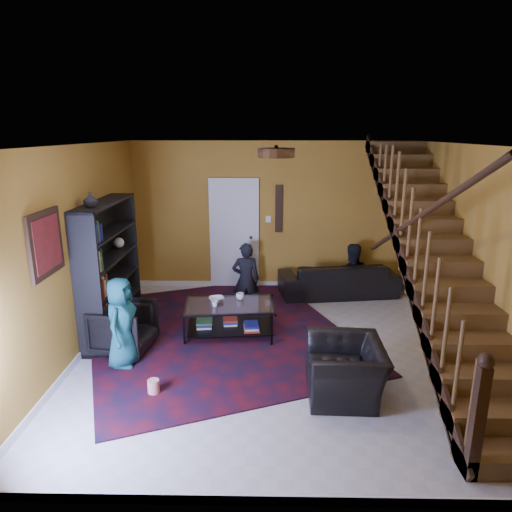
{
  "coord_description": "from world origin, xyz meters",
  "views": [
    {
      "loc": [
        -0.12,
        -5.8,
        2.96
      ],
      "look_at": [
        -0.24,
        0.4,
        1.26
      ],
      "focal_mm": 32.0,
      "sensor_mm": 36.0,
      "label": 1
    }
  ],
  "objects": [
    {
      "name": "bowl",
      "position": [
        -0.84,
        0.62,
        0.53
      ],
      "size": [
        0.28,
        0.28,
        0.06
      ],
      "primitive_type": "imported",
      "rotation": [
        0.0,
        0.0,
        0.26
      ],
      "color": "#999999",
      "rests_on": "coffee_table"
    },
    {
      "name": "armchair_right",
      "position": [
        0.82,
        -1.07,
        0.32
      ],
      "size": [
        0.87,
        0.99,
        0.63
      ],
      "primitive_type": "imported",
      "rotation": [
        0.0,
        0.0,
        -1.6
      ],
      "color": "black",
      "rests_on": "floor"
    },
    {
      "name": "cup_b",
      "position": [
        -0.84,
        0.39,
        0.54
      ],
      "size": [
        0.1,
        0.1,
        0.09
      ],
      "primitive_type": "imported",
      "rotation": [
        0.0,
        0.0,
        -0.13
      ],
      "color": "#999999",
      "rests_on": "coffee_table"
    },
    {
      "name": "framed_picture",
      "position": [
        -2.57,
        -0.9,
        1.75
      ],
      "size": [
        0.04,
        0.74,
        0.74
      ],
      "primitive_type": "cube",
      "color": "maroon",
      "rests_on": "room"
    },
    {
      "name": "person_adult_a",
      "position": [
        -0.47,
        2.35,
        0.26
      ],
      "size": [
        0.54,
        0.38,
        1.43
      ],
      "primitive_type": "imported",
      "rotation": [
        0.0,
        0.0,
        3.21
      ],
      "color": "black",
      "rests_on": "sofa"
    },
    {
      "name": "sofa",
      "position": [
        1.25,
        2.3,
        0.31
      ],
      "size": [
        2.23,
        1.12,
        0.62
      ],
      "primitive_type": "imported",
      "rotation": [
        0.0,
        0.0,
        3.28
      ],
      "color": "black",
      "rests_on": "floor"
    },
    {
      "name": "bookshelf",
      "position": [
        -2.4,
        0.6,
        0.96
      ],
      "size": [
        0.35,
        1.8,
        2.0
      ],
      "color": "black",
      "rests_on": "floor"
    },
    {
      "name": "vase",
      "position": [
        -2.41,
        0.1,
        2.1
      ],
      "size": [
        0.18,
        0.18,
        0.19
      ],
      "primitive_type": "imported",
      "color": "#999999",
      "rests_on": "bookshelf"
    },
    {
      "name": "door",
      "position": [
        -0.7,
        2.73,
        1.02
      ],
      "size": [
        0.82,
        0.05,
        2.05
      ],
      "primitive_type": "cube",
      "color": "silver",
      "rests_on": "floor"
    },
    {
      "name": "cup_a",
      "position": [
        -0.49,
        0.69,
        0.55
      ],
      "size": [
        0.16,
        0.16,
        0.1
      ],
      "primitive_type": "imported",
      "rotation": [
        0.0,
        0.0,
        0.38
      ],
      "color": "#999999",
      "rests_on": "coffee_table"
    },
    {
      "name": "person_child",
      "position": [
        -1.95,
        -0.44,
        0.6
      ],
      "size": [
        0.45,
        0.63,
        1.2
      ],
      "primitive_type": "imported",
      "rotation": [
        0.0,
        0.0,
        1.45
      ],
      "color": "#185A5C",
      "rests_on": "armchair_left"
    },
    {
      "name": "wall_hanging",
      "position": [
        0.15,
        2.73,
        1.55
      ],
      "size": [
        0.14,
        0.03,
        0.9
      ],
      "primitive_type": "cube",
      "color": "black",
      "rests_on": "room"
    },
    {
      "name": "armchair_left",
      "position": [
        -2.05,
        -0.04,
        0.34
      ],
      "size": [
        0.86,
        0.84,
        0.69
      ],
      "primitive_type": "imported",
      "rotation": [
        0.0,
        0.0,
        1.41
      ],
      "color": "black",
      "rests_on": "floor"
    },
    {
      "name": "popcorn_bucket",
      "position": [
        -1.41,
        -1.12,
        0.1
      ],
      "size": [
        0.16,
        0.16,
        0.16
      ],
      "primitive_type": "cylinder",
      "rotation": [
        0.0,
        0.0,
        0.19
      ],
      "color": "red",
      "rests_on": "rug"
    },
    {
      "name": "coffee_table",
      "position": [
        -0.64,
        0.49,
        0.29
      ],
      "size": [
        1.37,
        0.89,
        0.5
      ],
      "rotation": [
        0.0,
        0.0,
        0.1
      ],
      "color": "black",
      "rests_on": "floor"
    },
    {
      "name": "staircase",
      "position": [
        2.12,
        -0.0,
        1.4
      ],
      "size": [
        0.95,
        5.02,
        3.18
      ],
      "color": "brown",
      "rests_on": "floor"
    },
    {
      "name": "person_adult_b",
      "position": [
        1.5,
        2.35,
        0.26
      ],
      "size": [
        0.75,
        0.61,
        1.42
      ],
      "primitive_type": "imported",
      "rotation": [
        0.0,
        0.0,
        3.25
      ],
      "color": "black",
      "rests_on": "sofa"
    },
    {
      "name": "room",
      "position": [
        -1.33,
        1.33,
        0.05
      ],
      "size": [
        5.5,
        5.5,
        5.5
      ],
      "color": "#AD8026",
      "rests_on": "ground"
    },
    {
      "name": "ceiling_fixture",
      "position": [
        0.0,
        -0.8,
        2.74
      ],
      "size": [
        0.4,
        0.4,
        0.1
      ],
      "primitive_type": "cylinder",
      "color": "#3F2814",
      "rests_on": "room"
    },
    {
      "name": "floor",
      "position": [
        0.0,
        0.0,
        0.0
      ],
      "size": [
        5.5,
        5.5,
        0.0
      ],
      "primitive_type": "plane",
      "color": "beige",
      "rests_on": "ground"
    },
    {
      "name": "rug",
      "position": [
        -0.84,
        0.57,
        0.01
      ],
      "size": [
        4.88,
        5.18,
        0.02
      ],
      "primitive_type": "cube",
      "rotation": [
        0.0,
        0.0,
        0.37
      ],
      "color": "#430C13",
      "rests_on": "floor"
    }
  ]
}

